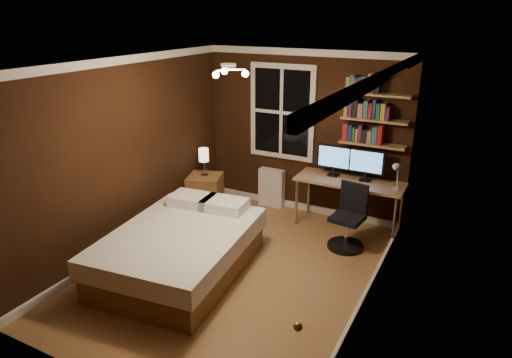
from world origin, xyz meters
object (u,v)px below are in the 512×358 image
at_px(radiator, 272,188).
at_px(desk_lamp, 397,176).
at_px(nightstand, 205,194).
at_px(monitor_right, 366,165).
at_px(office_chair, 348,225).
at_px(bed, 181,250).
at_px(desk, 350,184).
at_px(monitor_left, 334,161).
at_px(bedside_lamp, 204,162).

distance_m(radiator, desk_lamp, 2.11).
height_order(nightstand, desk_lamp, desk_lamp).
height_order(monitor_right, office_chair, monitor_right).
xyz_separation_m(radiator, office_chair, (1.51, -0.78, 0.01)).
bearing_deg(monitor_right, bed, -126.34).
distance_m(nightstand, desk, 2.23).
distance_m(nightstand, office_chair, 2.32).
bearing_deg(desk, monitor_left, 164.59).
xyz_separation_m(bed, nightstand, (-0.71, 1.60, 0.01)).
bearing_deg(monitor_right, desk, -157.94).
relative_size(bed, monitor_right, 4.32).
relative_size(nightstand, office_chair, 0.70).
relative_size(bedside_lamp, office_chair, 0.49).
bearing_deg(radiator, desk, -8.39).
distance_m(monitor_left, monitor_right, 0.47).
bearing_deg(nightstand, bed, -84.22).
distance_m(bedside_lamp, office_chair, 2.37).
distance_m(nightstand, bedside_lamp, 0.53).
height_order(desk, monitor_right, monitor_right).
relative_size(bed, desk_lamp, 4.96).
height_order(bed, desk, desk).
height_order(bedside_lamp, desk_lamp, desk_lamp).
bearing_deg(radiator, office_chair, -27.41).
height_order(bed, monitor_right, monitor_right).
distance_m(bed, nightstand, 1.75).
bearing_deg(monitor_right, nightstand, -165.52).
height_order(bedside_lamp, monitor_left, monitor_left).
relative_size(monitor_right, desk_lamp, 1.15).
xyz_separation_m(monitor_left, monitor_right, (0.47, 0.00, 0.00)).
relative_size(nightstand, radiator, 0.99).
height_order(desk, monitor_left, monitor_left).
xyz_separation_m(nightstand, desk, (2.14, 0.52, 0.36)).
bearing_deg(bed, office_chair, 37.75).
bearing_deg(desk, desk_lamp, -11.16).
bearing_deg(desk, bed, -123.93).
distance_m(bedside_lamp, desk, 2.21).
xyz_separation_m(bedside_lamp, desk, (2.14, 0.52, -0.16)).
distance_m(radiator, desk, 1.39).
bearing_deg(radiator, monitor_left, -6.47).
bearing_deg(office_chair, monitor_right, 95.89).
bearing_deg(desk, bedside_lamp, -166.22).
relative_size(desk, monitor_left, 3.05).
xyz_separation_m(bedside_lamp, desk_lamp, (2.79, 0.40, 0.12)).
bearing_deg(monitor_right, desk_lamp, -23.96).
height_order(monitor_left, desk_lamp, monitor_left).
distance_m(bed, desk_lamp, 2.96).
bearing_deg(radiator, desk_lamp, -9.31).
bearing_deg(nightstand, monitor_left, -0.09).
distance_m(bedside_lamp, desk_lamp, 2.82).
relative_size(radiator, desk, 0.41).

